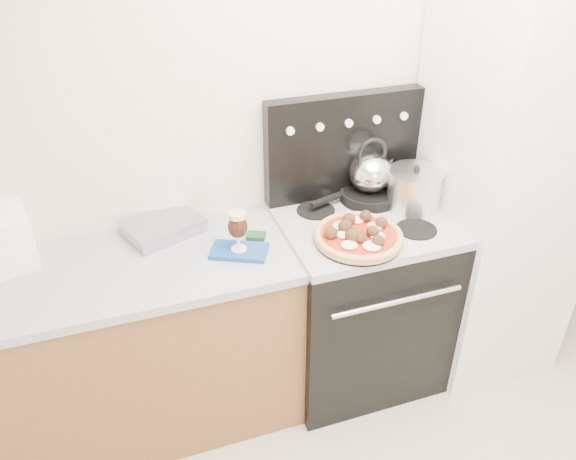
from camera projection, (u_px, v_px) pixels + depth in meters
name	position (u px, v px, depth m)	size (l,w,h in m)	color
room_shell	(479.00, 275.00, 1.64)	(3.52, 3.01, 2.52)	#B9AF98
base_cabinet	(132.00, 352.00, 2.52)	(1.45, 0.60, 0.86)	brown
countertop	(115.00, 271.00, 2.28)	(1.48, 0.63, 0.04)	#A8A8B0
stove_body	(358.00, 302.00, 2.80)	(0.76, 0.65, 0.88)	black
cooktop	(364.00, 224.00, 2.56)	(0.76, 0.65, 0.04)	#ADADB2
backguard	(343.00, 146.00, 2.63)	(0.76, 0.08, 0.50)	black
fridge	(499.00, 193.00, 2.70)	(0.64, 0.68, 1.90)	silver
foil_sheet	(163.00, 227.00, 2.48)	(0.32, 0.23, 0.06)	silver
oven_mitt	(239.00, 251.00, 2.35)	(0.23, 0.14, 0.02)	navy
beer_glass	(238.00, 231.00, 2.30)	(0.08, 0.08, 0.18)	black
pizza_pan	(358.00, 241.00, 2.39)	(0.37, 0.37, 0.01)	black
pizza	(359.00, 234.00, 2.37)	(0.37, 0.37, 0.05)	gold
skillet	(369.00, 195.00, 2.70)	(0.27, 0.27, 0.05)	black
tea_kettle	(371.00, 169.00, 2.62)	(0.20, 0.20, 0.23)	silver
stock_pot	(414.00, 190.00, 2.60)	(0.24, 0.24, 0.18)	silver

